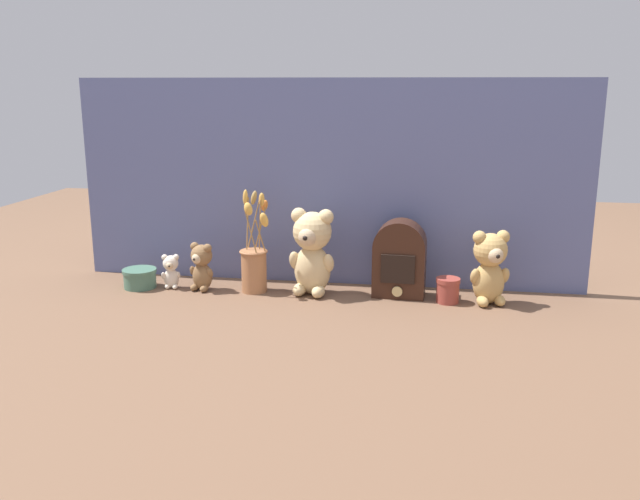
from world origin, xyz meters
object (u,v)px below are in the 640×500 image
at_px(teddy_bear_small, 201,266).
at_px(teddy_bear_tiny, 171,271).
at_px(teddy_bear_large, 312,250).
at_px(decorative_tin_tall, 448,290).
at_px(flower_vase, 254,263).
at_px(vintage_radio, 400,259).
at_px(decorative_tin_short, 140,278).
at_px(teddy_bear_medium, 490,266).

height_order(teddy_bear_small, teddy_bear_tiny, teddy_bear_small).
height_order(teddy_bear_large, decorative_tin_tall, teddy_bear_large).
distance_m(teddy_bear_large, teddy_bear_small, 0.37).
height_order(flower_vase, decorative_tin_tall, flower_vase).
bearing_deg(vintage_radio, decorative_tin_short, -176.60).
relative_size(teddy_bear_tiny, decorative_tin_tall, 1.48).
bearing_deg(teddy_bear_small, vintage_radio, 4.09).
bearing_deg(decorative_tin_tall, teddy_bear_large, 177.89).
bearing_deg(decorative_tin_tall, teddy_bear_tiny, 179.76).
height_order(vintage_radio, decorative_tin_short, vintage_radio).
xyz_separation_m(teddy_bear_large, teddy_bear_tiny, (-0.48, -0.01, -0.09)).
xyz_separation_m(teddy_bear_small, teddy_bear_tiny, (-0.11, 0.00, -0.02)).
height_order(teddy_bear_small, decorative_tin_tall, teddy_bear_small).
bearing_deg(decorative_tin_tall, flower_vase, 178.75).
xyz_separation_m(teddy_bear_medium, flower_vase, (-0.75, 0.01, -0.02)).
height_order(vintage_radio, decorative_tin_tall, vintage_radio).
height_order(decorative_tin_tall, decorative_tin_short, decorative_tin_tall).
xyz_separation_m(teddy_bear_tiny, decorative_tin_tall, (0.91, -0.00, -0.02)).
bearing_deg(decorative_tin_short, flower_vase, 2.80).
relative_size(teddy_bear_large, decorative_tin_short, 2.50).
bearing_deg(teddy_bear_medium, decorative_tin_short, -179.41).
height_order(teddy_bear_large, decorative_tin_short, teddy_bear_large).
height_order(teddy_bear_tiny, vintage_radio, vintage_radio).
xyz_separation_m(teddy_bear_large, decorative_tin_short, (-0.58, -0.02, -0.11)).
bearing_deg(flower_vase, teddy_bear_medium, -0.57).
xyz_separation_m(teddy_bear_small, decorative_tin_tall, (0.80, 0.00, -0.04)).
height_order(teddy_bear_medium, teddy_bear_tiny, teddy_bear_medium).
distance_m(teddy_bear_medium, vintage_radio, 0.28).
distance_m(teddy_bear_small, vintage_radio, 0.65).
height_order(teddy_bear_large, teddy_bear_medium, teddy_bear_large).
bearing_deg(decorative_tin_tall, decorative_tin_short, -179.69).
distance_m(teddy_bear_large, decorative_tin_short, 0.59).
bearing_deg(vintage_radio, teddy_bear_medium, -8.08).
height_order(teddy_bear_small, vintage_radio, vintage_radio).
height_order(flower_vase, decorative_tin_short, flower_vase).
xyz_separation_m(teddy_bear_medium, decorative_tin_short, (-1.14, -0.01, -0.09)).
bearing_deg(flower_vase, teddy_bear_tiny, -178.04).
xyz_separation_m(teddy_bear_tiny, flower_vase, (0.28, 0.01, 0.04)).
distance_m(vintage_radio, decorative_tin_short, 0.87).
distance_m(teddy_bear_medium, teddy_bear_small, 0.92).
bearing_deg(teddy_bear_small, decorative_tin_short, -178.68).
xyz_separation_m(teddy_bear_small, flower_vase, (0.18, 0.01, 0.01)).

